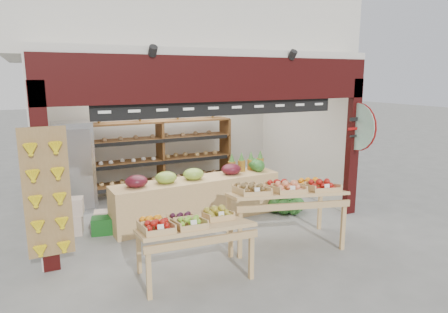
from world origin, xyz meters
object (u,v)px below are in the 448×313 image
(display_table_left, at_px, (186,225))
(watermelon_pile, at_px, (284,201))
(back_shelving, at_px, (160,145))
(mid_counter, at_px, (198,197))
(display_table_right, at_px, (284,191))
(refrigerator, at_px, (74,167))
(cardboard_stack, at_px, (86,219))

(display_table_left, xyz_separation_m, watermelon_pile, (2.73, 1.66, -0.52))
(back_shelving, relative_size, watermelon_pile, 4.32)
(mid_counter, bearing_deg, display_table_right, -61.08)
(mid_counter, bearing_deg, display_table_left, -116.23)
(back_shelving, bearing_deg, refrigerator, -174.20)
(display_table_left, bearing_deg, refrigerator, 106.36)
(back_shelving, xyz_separation_m, watermelon_pile, (1.93, -2.08, -0.97))
(back_shelving, xyz_separation_m, display_table_right, (1.04, -3.36, -0.30))
(back_shelving, relative_size, display_table_left, 2.10)
(display_table_left, distance_m, watermelon_pile, 3.24)
(back_shelving, distance_m, refrigerator, 1.88)
(refrigerator, xyz_separation_m, watermelon_pile, (3.78, -1.90, -0.69))
(refrigerator, bearing_deg, display_table_right, -50.26)
(refrigerator, xyz_separation_m, display_table_right, (2.88, -3.18, -0.02))
(refrigerator, bearing_deg, display_table_left, -76.11)
(refrigerator, relative_size, mid_counter, 0.56)
(display_table_left, bearing_deg, watermelon_pile, 31.36)
(refrigerator, xyz_separation_m, cardboard_stack, (0.01, -1.30, -0.67))
(display_table_left, height_order, watermelon_pile, display_table_left)
(cardboard_stack, relative_size, watermelon_pile, 1.36)
(cardboard_stack, bearing_deg, display_table_right, -33.09)
(display_table_right, xyz_separation_m, watermelon_pile, (0.90, 1.28, -0.67))
(cardboard_stack, distance_m, mid_counter, 2.03)
(display_table_left, bearing_deg, cardboard_stack, 114.64)
(refrigerator, height_order, cardboard_stack, refrigerator)
(back_shelving, height_order, refrigerator, back_shelving)
(cardboard_stack, distance_m, display_table_left, 2.53)
(refrigerator, distance_m, mid_counter, 2.61)
(cardboard_stack, height_order, mid_counter, mid_counter)
(display_table_left, distance_m, display_table_right, 1.88)
(back_shelving, height_order, display_table_left, back_shelving)
(refrigerator, height_order, display_table_left, refrigerator)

